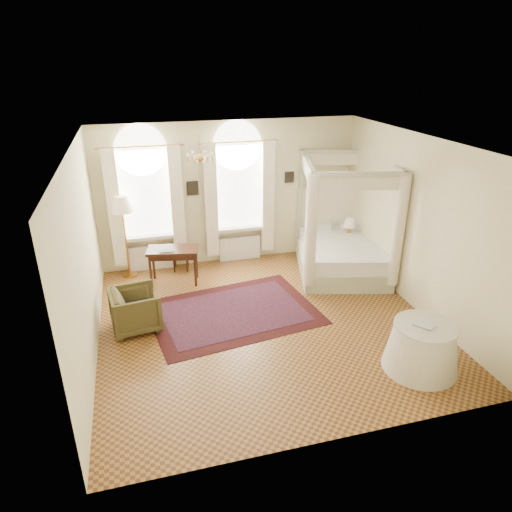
{
  "coord_description": "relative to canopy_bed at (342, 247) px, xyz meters",
  "views": [
    {
      "loc": [
        -2.09,
        -7.04,
        4.6
      ],
      "look_at": [
        -0.07,
        0.4,
        1.19
      ],
      "focal_mm": 32.0,
      "sensor_mm": 36.0,
      "label": 1
    }
  ],
  "objects": [
    {
      "name": "room_walls",
      "position": [
        -2.3,
        -1.66,
        1.39
      ],
      "size": [
        6.0,
        6.0,
        6.0
      ],
      "color": "#F1E6B7",
      "rests_on": "ground"
    },
    {
      "name": "laptop",
      "position": [
        -3.91,
        0.32,
        0.23
      ],
      "size": [
        0.33,
        0.23,
        0.02
      ],
      "primitive_type": "imported",
      "rotation": [
        0.0,
        0.0,
        3.03
      ],
      "color": "black",
      "rests_on": "writing_desk"
    },
    {
      "name": "nightstand_lamp",
      "position": [
        0.42,
        0.54,
        0.35
      ],
      "size": [
        0.27,
        0.27,
        0.4
      ],
      "color": "#B2803B",
      "rests_on": "nightstand"
    },
    {
      "name": "wall_pictures",
      "position": [
        -2.22,
        1.31,
        1.3
      ],
      "size": [
        2.54,
        0.03,
        0.39
      ],
      "color": "black",
      "rests_on": "room_walls"
    },
    {
      "name": "ground",
      "position": [
        -2.3,
        -1.66,
        -0.59
      ],
      "size": [
        6.0,
        6.0,
        0.0
      ],
      "primitive_type": "plane",
      "color": "olive",
      "rests_on": "ground"
    },
    {
      "name": "book",
      "position": [
        -0.43,
        -3.7,
        0.22
      ],
      "size": [
        0.35,
        0.36,
        0.03
      ],
      "primitive_type": "imported",
      "rotation": [
        0.0,
        0.0,
        0.67
      ],
      "color": "black",
      "rests_on": "side_table"
    },
    {
      "name": "chandelier",
      "position": [
        -3.2,
        -0.46,
        2.32
      ],
      "size": [
        0.51,
        0.45,
        0.5
      ],
      "color": "#B2803B",
      "rests_on": "room_walls"
    },
    {
      "name": "floor_lamp",
      "position": [
        -4.72,
        1.04,
        1.01
      ],
      "size": [
        0.48,
        0.48,
        1.87
      ],
      "color": "#B2803B",
      "rests_on": "ground"
    },
    {
      "name": "writing_desk",
      "position": [
        -3.77,
        0.41,
        0.1
      ],
      "size": [
        1.16,
        0.76,
        0.8
      ],
      "color": "#331C0D",
      "rests_on": "ground"
    },
    {
      "name": "canopy_bed",
      "position": [
        0.0,
        0.0,
        0.0
      ],
      "size": [
        2.47,
        2.78,
        2.58
      ],
      "color": "#B7BD99",
      "rests_on": "ground"
    },
    {
      "name": "side_table",
      "position": [
        -0.31,
        -3.63,
        -0.19
      ],
      "size": [
        1.17,
        1.17,
        0.8
      ],
      "color": "beige",
      "rests_on": "ground"
    },
    {
      "name": "window_left",
      "position": [
        -4.2,
        1.21,
        0.9
      ],
      "size": [
        1.62,
        0.27,
        3.29
      ],
      "color": "white",
      "rests_on": "room_walls"
    },
    {
      "name": "armchair",
      "position": [
        -4.63,
        -1.25,
        -0.2
      ],
      "size": [
        0.95,
        0.93,
        0.77
      ],
      "primitive_type": "imported",
      "rotation": [
        0.0,
        0.0,
        1.71
      ],
      "color": "#443C1D",
      "rests_on": "ground"
    },
    {
      "name": "window_right",
      "position": [
        -2.1,
        1.21,
        0.9
      ],
      "size": [
        1.62,
        0.27,
        3.29
      ],
      "color": "white",
      "rests_on": "room_walls"
    },
    {
      "name": "oriental_rug",
      "position": [
        -2.81,
        -1.18,
        -0.58
      ],
      "size": [
        3.41,
        2.67,
        0.01
      ],
      "color": "#380D0E",
      "rests_on": "ground"
    },
    {
      "name": "stool",
      "position": [
        -3.55,
        1.04,
        -0.21
      ],
      "size": [
        0.45,
        0.45,
        0.45
      ],
      "color": "#463F1E",
      "rests_on": "ground"
    },
    {
      "name": "coffee_table",
      "position": [
        -4.65,
        -0.99,
        -0.23
      ],
      "size": [
        0.64,
        0.5,
        0.4
      ],
      "color": "silver",
      "rests_on": "ground"
    },
    {
      "name": "nightstand",
      "position": [
        0.3,
        0.44,
        -0.25
      ],
      "size": [
        0.53,
        0.5,
        0.67
      ],
      "primitive_type": "cube",
      "rotation": [
        0.0,
        0.0,
        0.17
      ],
      "color": "#331C0D",
      "rests_on": "ground"
    }
  ]
}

